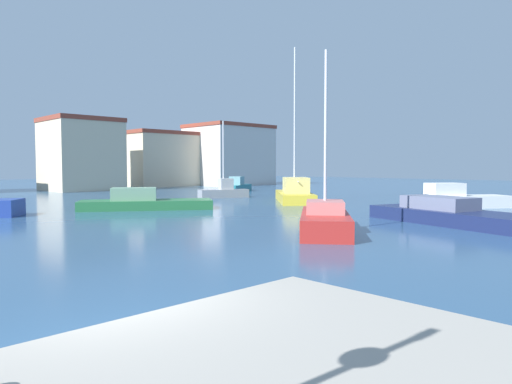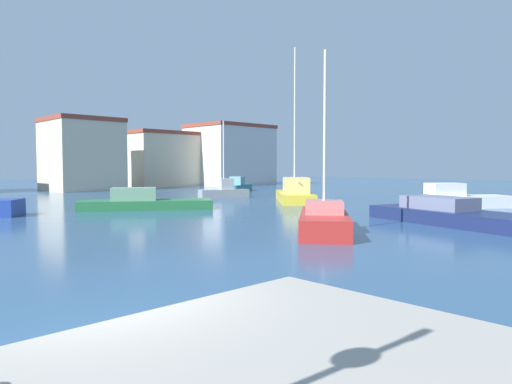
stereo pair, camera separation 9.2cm
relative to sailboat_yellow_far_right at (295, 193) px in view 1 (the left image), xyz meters
name	(u,v)px [view 1 (the left image)]	position (x,y,z in m)	size (l,w,h in m)	color
water	(178,207)	(-9.21, 2.35, -0.70)	(160.00, 160.00, 0.00)	#2D5175
sailboat_yellow_far_right	(295,193)	(0.00, 0.00, 0.00)	(7.37, 7.67, 11.91)	gold
motorboat_white_distant_north	(456,199)	(3.91, -10.81, -0.14)	(7.04, 5.72, 1.65)	white
motorboat_green_outer_mooring	(144,202)	(-11.69, 2.58, -0.25)	(8.33, 6.57, 1.39)	#28703D
sailboat_red_inner_mooring	(325,219)	(-11.68, -11.94, -0.17)	(6.11, 5.46, 7.54)	#B22823
sailboat_grey_center_channel	(224,191)	(-0.82, 7.55, -0.13)	(4.53, 2.95, 6.72)	gray
motorboat_navy_distant_east	(453,215)	(-5.08, -14.51, -0.25)	(5.16, 9.33, 1.28)	#19234C
motorboat_teal_far_left	(237,186)	(6.97, 14.54, -0.16)	(5.50, 3.98, 1.65)	#1E707A
yacht_club	(81,154)	(-4.32, 28.81, 3.44)	(7.57, 7.73, 8.25)	beige
harbor_office	(162,159)	(9.33, 33.30, 3.10)	(11.18, 8.70, 7.58)	beige
waterfront_apartments	(229,155)	(18.33, 29.11, 3.75)	(11.01, 9.21, 8.87)	beige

